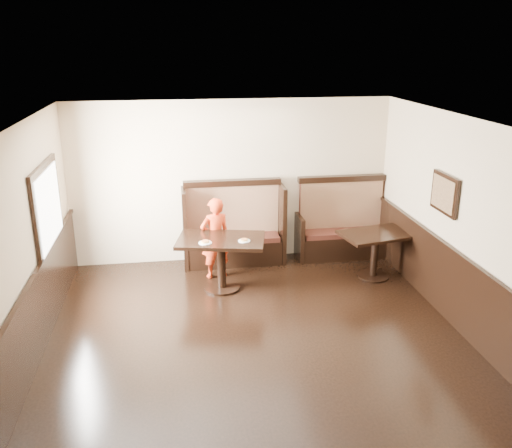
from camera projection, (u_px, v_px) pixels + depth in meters
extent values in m
plane|color=black|center=(266.00, 366.00, 6.51)|extent=(7.00, 7.00, 0.00)
plane|color=beige|center=(232.00, 182.00, 9.33)|extent=(5.50, 0.00, 5.50)
plane|color=beige|center=(8.00, 273.00, 5.66)|extent=(0.00, 7.00, 7.00)
plane|color=beige|center=(493.00, 245.00, 6.46)|extent=(0.00, 7.00, 7.00)
plane|color=white|center=(267.00, 133.00, 5.61)|extent=(7.00, 7.00, 0.00)
cube|color=black|center=(23.00, 348.00, 5.95)|extent=(0.05, 6.90, 1.00)
cube|color=black|center=(481.00, 312.00, 6.74)|extent=(0.05, 6.90, 1.00)
cube|color=black|center=(47.00, 207.00, 7.39)|extent=(0.05, 1.50, 1.20)
cube|color=white|center=(49.00, 207.00, 7.40)|extent=(0.01, 1.30, 1.00)
cube|color=black|center=(445.00, 194.00, 7.48)|extent=(0.04, 0.70, 0.55)
cube|color=olive|center=(443.00, 194.00, 7.47)|extent=(0.01, 0.60, 0.45)
cube|color=black|center=(234.00, 252.00, 9.45)|extent=(1.60, 0.50, 0.42)
cube|color=#3E1B13|center=(234.00, 238.00, 9.37)|extent=(1.54, 0.46, 0.09)
cube|color=#4E100F|center=(233.00, 210.00, 9.43)|extent=(1.60, 0.12, 0.92)
cube|color=black|center=(232.00, 183.00, 9.27)|extent=(1.68, 0.16, 0.10)
cube|color=black|center=(185.00, 227.00, 9.28)|extent=(0.07, 0.72, 1.36)
cube|color=black|center=(281.00, 222.00, 9.52)|extent=(0.07, 0.72, 1.36)
cube|color=black|center=(342.00, 246.00, 9.74)|extent=(1.50, 0.50, 0.42)
cube|color=#3E1B13|center=(343.00, 232.00, 9.66)|extent=(1.44, 0.46, 0.09)
cube|color=#4E100F|center=(340.00, 205.00, 9.71)|extent=(1.50, 0.12, 0.92)
cube|color=black|center=(342.00, 178.00, 9.55)|extent=(1.58, 0.16, 0.10)
cube|color=black|center=(298.00, 236.00, 9.66)|extent=(0.07, 0.72, 0.80)
cube|color=black|center=(383.00, 231.00, 9.88)|extent=(0.07, 0.72, 0.80)
cube|color=black|center=(221.00, 240.00, 8.28)|extent=(1.46, 1.08, 0.05)
cylinder|color=black|center=(222.00, 265.00, 8.41)|extent=(0.13, 0.13, 0.77)
cylinder|color=black|center=(222.00, 287.00, 8.53)|extent=(0.57, 0.57, 0.03)
cube|color=black|center=(376.00, 235.00, 8.72)|extent=(1.23, 0.93, 0.05)
cylinder|color=black|center=(374.00, 256.00, 8.84)|extent=(0.12, 0.12, 0.70)
cylinder|color=black|center=(373.00, 276.00, 8.96)|extent=(0.52, 0.52, 0.03)
imported|color=red|center=(215.00, 238.00, 8.76)|extent=(0.56, 0.44, 1.35)
cylinder|color=white|center=(205.00, 243.00, 8.08)|extent=(0.20, 0.20, 0.01)
cylinder|color=tan|center=(205.00, 242.00, 8.08)|extent=(0.12, 0.12, 0.02)
cylinder|color=#EABA54|center=(205.00, 241.00, 8.07)|extent=(0.11, 0.11, 0.01)
cylinder|color=white|center=(244.00, 241.00, 8.16)|extent=(0.19, 0.19, 0.01)
cylinder|color=tan|center=(244.00, 240.00, 8.16)|extent=(0.11, 0.11, 0.02)
cylinder|color=#EABA54|center=(244.00, 239.00, 8.15)|extent=(0.10, 0.10, 0.01)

